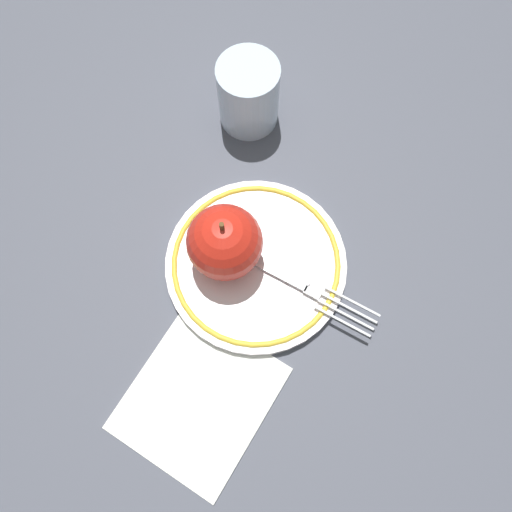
% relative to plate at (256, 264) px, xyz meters
% --- Properties ---
extents(ground_plane, '(2.00, 2.00, 0.00)m').
position_rel_plate_xyz_m(ground_plane, '(-0.02, -0.01, -0.01)').
color(ground_plane, '#4B4E5A').
extents(plate, '(0.20, 0.20, 0.02)m').
position_rel_plate_xyz_m(plate, '(0.00, 0.00, 0.00)').
color(plate, white).
rests_on(plate, ground_plane).
extents(apple_red_whole, '(0.08, 0.08, 0.09)m').
position_rel_plate_xyz_m(apple_red_whole, '(0.02, 0.02, 0.05)').
color(apple_red_whole, red).
rests_on(apple_red_whole, plate).
extents(fork, '(0.17, 0.11, 0.00)m').
position_rel_plate_xyz_m(fork, '(-0.04, -0.02, 0.01)').
color(fork, silver).
rests_on(fork, plate).
extents(drinking_glass, '(0.07, 0.07, 0.09)m').
position_rel_plate_xyz_m(drinking_glass, '(0.17, -0.09, 0.03)').
color(drinking_glass, silver).
rests_on(drinking_glass, ground_plane).
extents(napkin_folded, '(0.19, 0.19, 0.01)m').
position_rel_plate_xyz_m(napkin_folded, '(-0.09, 0.12, -0.01)').
color(napkin_folded, white).
rests_on(napkin_folded, ground_plane).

